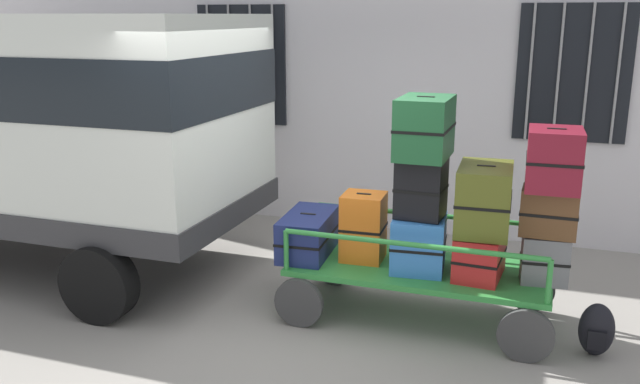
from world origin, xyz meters
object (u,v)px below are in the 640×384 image
at_px(luggage_cart, 418,277).
at_px(suitcase_center_bottom, 419,243).
at_px(suitcase_right_middle, 549,212).
at_px(suitcase_midright_middle, 484,199).
at_px(suitcase_right_bottom, 545,260).
at_px(suitcase_right_top, 554,159).
at_px(suitcase_left_bottom, 308,234).
at_px(suitcase_midleft_bottom, 363,227).
at_px(suitcase_center_top, 425,127).
at_px(backpack, 596,330).
at_px(suitcase_midright_bottom, 480,255).
at_px(suitcase_center_middle, 421,188).
at_px(van, 33,114).

distance_m(luggage_cart, suitcase_center_bottom, 0.34).
xyz_separation_m(suitcase_center_bottom, suitcase_right_middle, (1.03, 0.07, 0.36)).
relative_size(suitcase_midright_middle, suitcase_right_bottom, 1.71).
height_order(suitcase_right_bottom, suitcase_right_top, suitcase_right_top).
bearing_deg(luggage_cart, suitcase_left_bottom, 179.02).
xyz_separation_m(luggage_cart, suitcase_right_top, (1.03, 0.01, 1.13)).
relative_size(suitcase_midleft_bottom, suitcase_center_top, 0.95).
height_order(luggage_cart, backpack, luggage_cart).
distance_m(suitcase_midright_bottom, suitcase_right_middle, 0.66).
relative_size(suitcase_midright_middle, backpack, 1.57).
bearing_deg(suitcase_center_middle, suitcase_right_bottom, 1.50).
xyz_separation_m(suitcase_right_bottom, backpack, (0.43, -0.20, -0.47)).
distance_m(suitcase_center_bottom, suitcase_right_middle, 1.10).
relative_size(suitcase_midleft_bottom, suitcase_right_bottom, 1.52).
bearing_deg(backpack, suitcase_right_bottom, 155.49).
bearing_deg(suitcase_midright_middle, suitcase_center_top, -178.08).
bearing_deg(van, suitcase_midleft_bottom, -0.57).
distance_m(suitcase_left_bottom, suitcase_right_top, 2.23).
bearing_deg(suitcase_center_bottom, suitcase_center_middle, 90.00).
bearing_deg(suitcase_center_top, suitcase_center_bottom, -90.00).
bearing_deg(van, suitcase_right_middle, -0.43).
xyz_separation_m(suitcase_center_bottom, suitcase_center_middle, (0.00, 0.00, 0.49)).
relative_size(suitcase_midright_bottom, suitcase_right_top, 1.12).
bearing_deg(luggage_cart, suitcase_right_middle, 1.90).
xyz_separation_m(van, suitcase_midright_middle, (4.59, -0.04, -0.48)).
bearing_deg(luggage_cart, suitcase_center_middle, -90.00).
distance_m(luggage_cart, suitcase_right_top, 1.53).
bearing_deg(suitcase_center_top, suitcase_right_middle, 0.91).
bearing_deg(suitcase_right_bottom, suitcase_midright_bottom, -177.12).
height_order(van, suitcase_midright_middle, van).
bearing_deg(suitcase_right_bottom, luggage_cart, 179.41).
distance_m(suitcase_center_bottom, suitcase_center_top, 1.00).
distance_m(suitcase_midleft_bottom, suitcase_right_middle, 1.58).
relative_size(luggage_cart, suitcase_right_top, 4.42).
bearing_deg(suitcase_midleft_bottom, backpack, -7.03).
relative_size(suitcase_left_bottom, suitcase_center_bottom, 1.51).
bearing_deg(suitcase_midright_bottom, suitcase_right_top, 5.36).
xyz_separation_m(suitcase_midleft_bottom, suitcase_right_bottom, (1.55, -0.05, -0.10)).
bearing_deg(suitcase_center_top, backpack, -8.73).
relative_size(suitcase_center_top, suitcase_right_bottom, 1.59).
distance_m(suitcase_center_bottom, backpack, 1.56).
distance_m(suitcase_midright_middle, suitcase_right_top, 0.64).
height_order(luggage_cart, suitcase_midright_bottom, suitcase_midright_bottom).
height_order(suitcase_midleft_bottom, backpack, suitcase_midleft_bottom).
height_order(suitcase_center_bottom, suitcase_right_bottom, suitcase_center_bottom).
xyz_separation_m(suitcase_center_middle, backpack, (1.46, -0.17, -0.99)).
height_order(luggage_cart, suitcase_center_top, suitcase_center_top).
distance_m(suitcase_midleft_bottom, suitcase_center_middle, 0.67).
relative_size(van, suitcase_midright_middle, 6.59).
bearing_deg(backpack, suitcase_center_bottom, 173.46).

